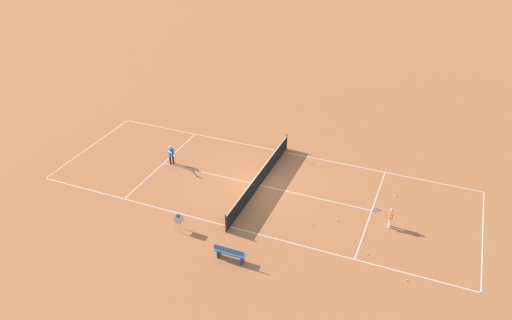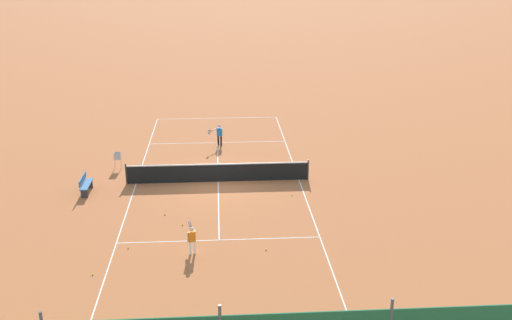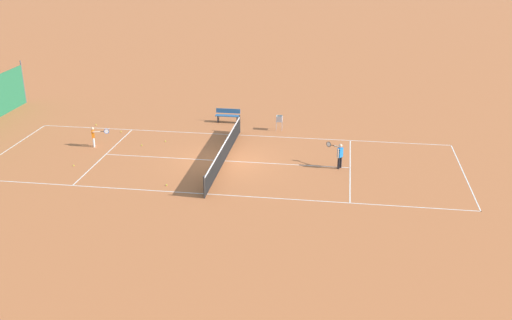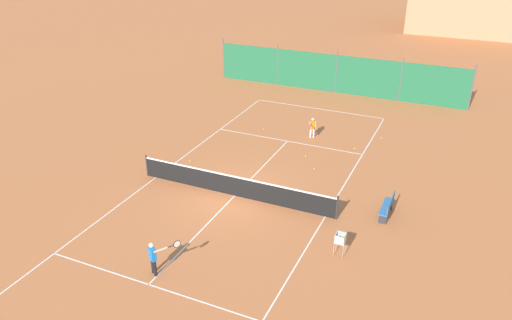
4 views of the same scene
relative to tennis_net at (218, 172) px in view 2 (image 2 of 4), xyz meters
The scene contains 13 objects.
ground_plane 0.50m from the tennis_net, ahead, with size 600.00×600.00×0.00m, color #BC6638.
court_line_markings 0.50m from the tennis_net, ahead, with size 8.25×23.85×0.01m.
tennis_net is the anchor object (origin of this frame).
player_far_service 5.84m from the tennis_net, 90.99° to the right, with size 0.87×0.87×1.29m.
player_near_baseline 7.49m from the tennis_net, 82.01° to the left, with size 0.36×0.99×1.12m.
tennis_ball_by_net_left 7.76m from the tennis_net, 62.62° to the left, with size 0.07×0.07×0.07m, color #CCE033.
tennis_ball_far_corner 5.20m from the tennis_net, 72.66° to the left, with size 0.07×0.07×0.07m, color #CCE033.
tennis_ball_alley_right 7.61m from the tennis_net, 103.86° to the left, with size 0.07×0.07×0.07m, color #CCE033.
tennis_ball_near_corner 9.96m from the tennis_net, 62.65° to the left, with size 0.07×0.07×0.07m, color #CCE033.
tennis_ball_alley_left 4.54m from the tennis_net, 58.33° to the left, with size 0.07×0.07×0.07m, color #CCE033.
tennis_ball_by_net_right 4.08m from the tennis_net, 149.43° to the left, with size 0.07×0.07×0.07m, color #CCE033.
ball_hopper 5.75m from the tennis_net, 22.82° to the right, with size 0.36×0.36×0.89m.
courtside_bench 6.43m from the tennis_net, ahead, with size 0.36×1.50×0.84m.
Camera 2 is at (-0.06, 28.09, 11.14)m, focal length 42.00 mm.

